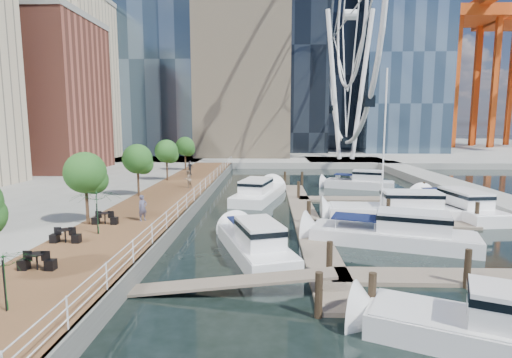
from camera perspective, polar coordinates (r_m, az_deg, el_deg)
The scene contains 18 objects.
ground at distance 21.68m, azimuth 1.53°, elevation -11.87°, with size 520.00×520.00×0.00m, color black.
boardwalk at distance 37.18m, azimuth -12.36°, elevation -2.89°, with size 6.00×60.00×1.00m, color brown.
seawall at distance 36.57m, azimuth -7.79°, elevation -2.96°, with size 0.25×60.00×1.00m, color #595954.
land_far at distance 122.60m, azimuth 1.80°, elevation 4.66°, with size 200.00×114.00×1.00m, color gray.
breakwater at distance 45.56m, azimuth 27.74°, elevation -1.66°, with size 4.00×60.00×1.00m, color gray.
pier at distance 74.04m, azimuth 12.67°, elevation 2.38°, with size 14.00×12.00×1.00m, color gray.
railing at distance 36.41m, azimuth -7.97°, elevation -1.37°, with size 0.10×60.00×1.05m, color white, non-canonical shape.
floating_docks at distance 32.12m, azimuth 16.05°, elevation -4.72°, with size 16.00×34.00×2.60m.
ferris_wheel at distance 76.04m, azimuth 13.29°, elevation 21.81°, with size 5.80×45.60×47.80m.
port_cranes at distance 134.91m, azimuth 32.69°, elevation 12.03°, with size 40.00×52.00×38.00m.
street_trees at distance 36.40m, azimuth -16.58°, elevation 2.76°, with size 2.60×42.60×4.60m.
cafe_tables at distance 22.00m, azimuth -27.05°, elevation -8.70°, with size 2.50×13.70×0.74m.
yacht_foreground at distance 26.08m, azimuth 18.77°, elevation -8.86°, with size 2.85×10.64×2.15m, color silver, non-canonical shape.
pedestrian_near at distance 27.26m, azimuth -15.89°, elevation -3.99°, with size 0.63×0.41×1.72m, color #4B4B64.
pedestrian_mid at distance 40.25m, azimuth -9.71°, elevation -0.01°, with size 0.86×0.67×1.78m, color #826D5A.
pedestrian_far at distance 50.81m, azimuth -9.41°, elevation 1.61°, with size 1.04×0.43×1.77m, color #31343D.
moored_yachts at distance 32.88m, azimuth 16.50°, elevation -5.33°, with size 21.23×38.46×11.50m.
cafe_seating at distance 20.99m, azimuth -27.33°, elevation -7.22°, with size 5.27×12.48×2.59m.
Camera 1 is at (0.09, -20.41, 7.31)m, focal length 28.00 mm.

